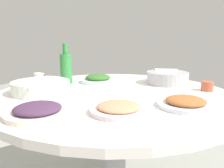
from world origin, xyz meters
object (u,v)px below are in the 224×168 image
(dish_stirfry, at_px, (185,103))
(dish_shrimp, at_px, (119,108))
(rice_bowl, at_px, (167,78))
(tea_cup_far, at_px, (207,86))
(dish_eggplant, at_px, (38,111))
(round_dining_table, at_px, (114,116))
(tea_cup_near, at_px, (39,77))
(dish_greens, at_px, (98,79))
(green_bottle, at_px, (66,68))
(soup_bowl, at_px, (41,87))

(dish_stirfry, xyz_separation_m, dish_shrimp, (-0.19, 0.23, -0.00))
(rice_bowl, relative_size, tea_cup_far, 4.03)
(dish_stirfry, xyz_separation_m, dish_eggplant, (-0.35, 0.49, 0.00))
(dish_shrimp, height_order, dish_eggplant, dish_eggplant)
(rice_bowl, height_order, dish_shrimp, rice_bowl)
(round_dining_table, height_order, tea_cup_near, tea_cup_near)
(dish_stirfry, relative_size, tea_cup_near, 3.33)
(dish_greens, bearing_deg, dish_eggplant, -170.54)
(dish_stirfry, distance_m, dish_shrimp, 0.29)
(round_dining_table, height_order, dish_shrimp, dish_shrimp)
(tea_cup_near, bearing_deg, dish_shrimp, -116.25)
(dish_shrimp, height_order, green_bottle, green_bottle)
(tea_cup_far, bearing_deg, dish_stirfry, 169.26)
(tea_cup_near, bearing_deg, dish_stirfry, -100.51)
(soup_bowl, distance_m, dish_eggplant, 0.37)
(soup_bowl, relative_size, tea_cup_near, 4.37)
(dish_shrimp, height_order, tea_cup_near, tea_cup_near)
(dish_greens, relative_size, tea_cup_near, 3.30)
(tea_cup_near, xyz_separation_m, tea_cup_far, (0.18, -1.04, -0.00))
(round_dining_table, relative_size, dish_eggplant, 5.22)
(round_dining_table, height_order, soup_bowl, soup_bowl)
(dish_stirfry, bearing_deg, dish_eggplant, 125.41)
(rice_bowl, bearing_deg, soup_bowl, 134.21)
(round_dining_table, relative_size, dish_stirfry, 5.40)
(rice_bowl, relative_size, soup_bowl, 0.85)
(rice_bowl, xyz_separation_m, dish_shrimp, (-0.66, 0.05, -0.02))
(dish_stirfry, height_order, tea_cup_near, tea_cup_near)
(soup_bowl, distance_m, dish_stirfry, 0.73)
(dish_shrimp, bearing_deg, rice_bowl, -4.58)
(green_bottle, distance_m, tea_cup_near, 0.22)
(green_bottle, bearing_deg, round_dining_table, -103.45)
(soup_bowl, bearing_deg, tea_cup_near, 44.65)
(dish_greens, bearing_deg, rice_bowl, -70.92)
(dish_stirfry, height_order, green_bottle, green_bottle)
(tea_cup_far, bearing_deg, round_dining_table, 118.42)
(round_dining_table, bearing_deg, dish_greens, 45.67)
(dish_greens, distance_m, tea_cup_near, 0.40)
(dish_shrimp, relative_size, green_bottle, 0.89)
(soup_bowl, height_order, dish_eggplant, soup_bowl)
(dish_shrimp, xyz_separation_m, tea_cup_near, (0.37, 0.74, 0.01))
(green_bottle, bearing_deg, dish_shrimp, -126.25)
(rice_bowl, relative_size, dish_stirfry, 1.12)
(round_dining_table, height_order, dish_eggplant, dish_eggplant)
(round_dining_table, distance_m, tea_cup_far, 0.54)
(green_bottle, distance_m, tea_cup_far, 0.85)
(rice_bowl, bearing_deg, green_bottle, 114.11)
(dish_shrimp, distance_m, tea_cup_far, 0.62)
(dish_stirfry, bearing_deg, soup_bowl, 95.14)
(dish_shrimp, distance_m, tea_cup_near, 0.83)
(round_dining_table, bearing_deg, dish_stirfry, -107.02)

